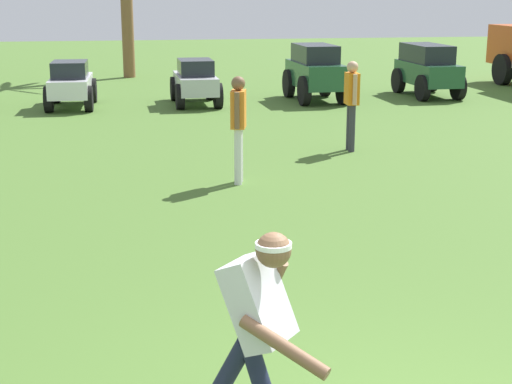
{
  "coord_description": "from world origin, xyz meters",
  "views": [
    {
      "loc": [
        -1.41,
        -3.7,
        2.78
      ],
      "look_at": [
        -0.23,
        3.38,
        0.9
      ],
      "focal_mm": 55.0,
      "sensor_mm": 36.0,
      "label": 1
    }
  ],
  "objects_px": {
    "teammate_midfield": "(352,97)",
    "parked_car_slot_d": "(195,81)",
    "parked_car_slot_c": "(71,84)",
    "parked_car_slot_f": "(427,68)",
    "parked_car_slot_e": "(315,71)",
    "teammate_near_sideline": "(238,120)",
    "frisbee_thrower": "(257,328)"
  },
  "relations": [
    {
      "from": "teammate_near_sideline",
      "to": "parked_car_slot_c",
      "type": "height_order",
      "value": "teammate_near_sideline"
    },
    {
      "from": "teammate_near_sideline",
      "to": "parked_car_slot_f",
      "type": "xyz_separation_m",
      "value": [
        6.25,
        8.62,
        -0.22
      ]
    },
    {
      "from": "parked_car_slot_e",
      "to": "teammate_midfield",
      "type": "bearing_deg",
      "value": -97.9
    },
    {
      "from": "teammate_near_sideline",
      "to": "parked_car_slot_f",
      "type": "bearing_deg",
      "value": 54.08
    },
    {
      "from": "parked_car_slot_e",
      "to": "parked_car_slot_f",
      "type": "distance_m",
      "value": 3.14
    },
    {
      "from": "teammate_midfield",
      "to": "parked_car_slot_f",
      "type": "bearing_deg",
      "value": 58.97
    },
    {
      "from": "parked_car_slot_c",
      "to": "parked_car_slot_f",
      "type": "height_order",
      "value": "parked_car_slot_f"
    },
    {
      "from": "frisbee_thrower",
      "to": "teammate_midfield",
      "type": "distance_m",
      "value": 9.31
    },
    {
      "from": "teammate_midfield",
      "to": "parked_car_slot_d",
      "type": "height_order",
      "value": "teammate_midfield"
    },
    {
      "from": "frisbee_thrower",
      "to": "parked_car_slot_e",
      "type": "xyz_separation_m",
      "value": [
        3.99,
        15.01,
        -0.05
      ]
    },
    {
      "from": "teammate_midfield",
      "to": "parked_car_slot_d",
      "type": "relative_size",
      "value": 0.7
    },
    {
      "from": "teammate_midfield",
      "to": "parked_car_slot_d",
      "type": "bearing_deg",
      "value": 109.65
    },
    {
      "from": "teammate_midfield",
      "to": "parked_car_slot_d",
      "type": "distance_m",
      "value": 6.46
    },
    {
      "from": "teammate_near_sideline",
      "to": "parked_car_slot_c",
      "type": "bearing_deg",
      "value": 109.54
    },
    {
      "from": "frisbee_thrower",
      "to": "teammate_near_sideline",
      "type": "bearing_deg",
      "value": 82.74
    },
    {
      "from": "teammate_near_sideline",
      "to": "parked_car_slot_d",
      "type": "relative_size",
      "value": 0.7
    },
    {
      "from": "teammate_midfield",
      "to": "parked_car_slot_e",
      "type": "distance_m",
      "value": 6.3
    },
    {
      "from": "teammate_near_sideline",
      "to": "parked_car_slot_c",
      "type": "distance_m",
      "value": 8.58
    },
    {
      "from": "teammate_midfield",
      "to": "parked_car_slot_c",
      "type": "distance_m",
      "value": 7.96
    },
    {
      "from": "parked_car_slot_c",
      "to": "parked_car_slot_d",
      "type": "distance_m",
      "value": 2.97
    },
    {
      "from": "teammate_midfield",
      "to": "parked_car_slot_c",
      "type": "bearing_deg",
      "value": 130.23
    },
    {
      "from": "teammate_near_sideline",
      "to": "frisbee_thrower",
      "type": "bearing_deg",
      "value": -97.26
    },
    {
      "from": "parked_car_slot_d",
      "to": "parked_car_slot_e",
      "type": "xyz_separation_m",
      "value": [
        3.03,
        0.17,
        0.18
      ]
    },
    {
      "from": "frisbee_thrower",
      "to": "parked_car_slot_c",
      "type": "height_order",
      "value": "frisbee_thrower"
    },
    {
      "from": "parked_car_slot_c",
      "to": "frisbee_thrower",
      "type": "bearing_deg",
      "value": -82.3
    },
    {
      "from": "parked_car_slot_c",
      "to": "parked_car_slot_e",
      "type": "bearing_deg",
      "value": 1.61
    },
    {
      "from": "parked_car_slot_c",
      "to": "parked_car_slot_e",
      "type": "height_order",
      "value": "parked_car_slot_e"
    },
    {
      "from": "parked_car_slot_f",
      "to": "parked_car_slot_d",
      "type": "bearing_deg",
      "value": -174.95
    },
    {
      "from": "parked_car_slot_d",
      "to": "parked_car_slot_f",
      "type": "distance_m",
      "value": 6.17
    },
    {
      "from": "teammate_near_sideline",
      "to": "parked_car_slot_e",
      "type": "bearing_deg",
      "value": 69.2
    },
    {
      "from": "parked_car_slot_c",
      "to": "parked_car_slot_f",
      "type": "distance_m",
      "value": 9.13
    },
    {
      "from": "teammate_midfield",
      "to": "parked_car_slot_e",
      "type": "bearing_deg",
      "value": 82.1
    }
  ]
}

